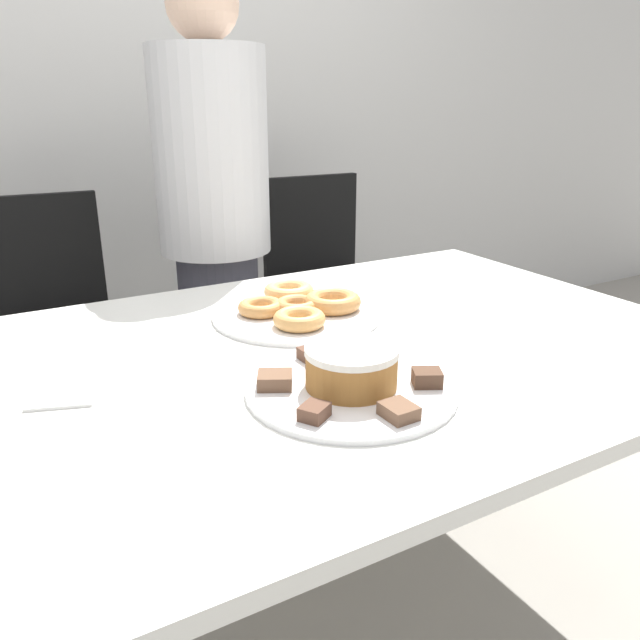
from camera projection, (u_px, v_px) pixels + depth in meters
name	position (u px, v px, depth m)	size (l,w,h in m)	color
ground_plane	(317.00, 630.00, 1.48)	(12.00, 12.00, 0.00)	gray
wall_back	(107.00, 69.00, 2.38)	(8.00, 0.05, 2.60)	silver
table	(316.00, 383.00, 1.26)	(1.64, 1.06, 0.72)	silver
person_standing	(215.00, 230.00, 1.93)	(0.34, 0.34, 1.54)	#383842
office_chair_left	(54.00, 353.00, 1.95)	(0.46, 0.46, 0.91)	black
office_chair_right	(328.00, 304.00, 2.42)	(0.45, 0.45, 0.91)	black
plate_cake	(351.00, 388.00, 1.06)	(0.36, 0.36, 0.01)	white
plate_donuts	(297.00, 314.00, 1.42)	(0.38, 0.38, 0.01)	white
frosted_cake	(351.00, 367.00, 1.05)	(0.16, 0.16, 0.07)	#9E662D
lamington_0	(314.00, 412.00, 0.95)	(0.06, 0.06, 0.02)	brown
lamington_1	(399.00, 411.00, 0.95)	(0.05, 0.06, 0.02)	brown
lamington_2	(427.00, 378.00, 1.06)	(0.06, 0.06, 0.03)	#513828
lamington_3	(381.00, 354.00, 1.16)	(0.07, 0.07, 0.02)	#513828
lamington_4	(312.00, 355.00, 1.16)	(0.04, 0.05, 0.02)	brown
lamington_5	(275.00, 380.00, 1.05)	(0.07, 0.07, 0.02)	brown
donut_0	(297.00, 306.00, 1.42)	(0.10, 0.10, 0.03)	#C68447
donut_1	(333.00, 301.00, 1.44)	(0.13, 0.13, 0.04)	#D18E4C
donut_2	(289.00, 291.00, 1.51)	(0.12, 0.12, 0.04)	#E5AD66
donut_3	(261.00, 307.00, 1.41)	(0.11, 0.11, 0.03)	#D18E4C
donut_4	(299.00, 319.00, 1.33)	(0.11, 0.11, 0.03)	tan
napkin	(63.00, 396.00, 1.04)	(0.13, 0.11, 0.01)	white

